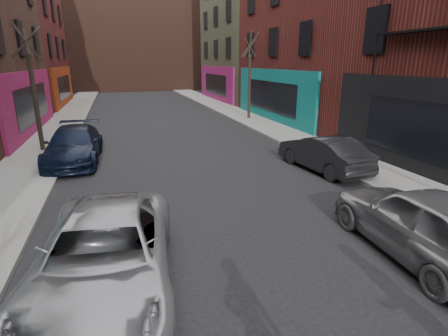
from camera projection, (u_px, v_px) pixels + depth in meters
sidewalk_left at (71, 114)px, 27.05m from camera, size 2.50×84.00×0.13m
sidewalk_right at (225, 108)px, 30.53m from camera, size 2.50×84.00×0.13m
building_far at (131, 40)px, 50.53m from camera, size 40.00×10.00×14.00m
tree_left_far at (32, 77)px, 15.11m from camera, size 2.00×2.00×6.50m
tree_right_far at (250, 69)px, 24.01m from camera, size 2.00×2.00×6.80m
parked_left_far at (105, 256)px, 6.21m from camera, size 2.95×5.34×1.42m
parked_left_end at (74, 145)px, 14.38m from camera, size 2.19×5.01×1.43m
parked_right_far at (426, 223)px, 7.28m from camera, size 2.14×4.73×1.57m
parked_right_end at (323, 153)px, 13.28m from camera, size 1.91×4.25×1.36m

